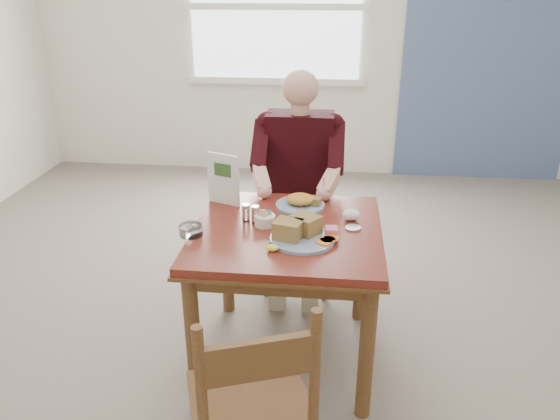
# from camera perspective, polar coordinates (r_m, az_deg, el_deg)

# --- Properties ---
(floor) EXTENTS (6.00, 6.00, 0.00)m
(floor) POSITION_cam_1_polar(r_m,az_deg,el_deg) (3.03, 0.69, -14.84)
(floor) COLOR slate
(floor) RESTS_ON ground
(wall_back) EXTENTS (5.50, 0.00, 5.50)m
(wall_back) POSITION_cam_1_polar(r_m,az_deg,el_deg) (5.40, 4.00, 18.32)
(wall_back) COLOR silver
(wall_back) RESTS_ON ground
(accent_panel) EXTENTS (1.60, 0.02, 2.80)m
(accent_panel) POSITION_cam_1_polar(r_m,az_deg,el_deg) (5.55, 21.53, 16.98)
(accent_panel) COLOR #4B608C
(accent_panel) RESTS_ON ground
(lemon_wedge) EXTENTS (0.06, 0.04, 0.03)m
(lemon_wedge) POSITION_cam_1_polar(r_m,az_deg,el_deg) (2.42, -0.80, -3.98)
(lemon_wedge) COLOR #FFFD35
(lemon_wedge) RESTS_ON table
(napkin) EXTENTS (0.11, 0.10, 0.06)m
(napkin) POSITION_cam_1_polar(r_m,az_deg,el_deg) (2.74, 7.44, -0.49)
(napkin) COLOR white
(napkin) RESTS_ON table
(metal_dish) EXTENTS (0.10, 0.10, 0.01)m
(metal_dish) POSITION_cam_1_polar(r_m,az_deg,el_deg) (2.65, 7.64, -1.87)
(metal_dish) COLOR silver
(metal_dish) RESTS_ON table
(window) EXTENTS (1.72, 0.04, 1.42)m
(window) POSITION_cam_1_polar(r_m,az_deg,el_deg) (5.38, -0.50, 20.49)
(window) COLOR white
(window) RESTS_ON wall_back
(table) EXTENTS (0.92, 0.92, 0.75)m
(table) POSITION_cam_1_polar(r_m,az_deg,el_deg) (2.68, 0.75, -4.08)
(table) COLOR maroon
(table) RESTS_ON ground
(chair_far) EXTENTS (0.42, 0.42, 0.95)m
(chair_far) POSITION_cam_1_polar(r_m,az_deg,el_deg) (3.47, 2.00, -0.37)
(chair_far) COLOR brown
(chair_far) RESTS_ON ground
(chair_near) EXTENTS (0.54, 0.54, 0.95)m
(chair_near) POSITION_cam_1_polar(r_m,az_deg,el_deg) (2.03, -2.87, -20.12)
(chair_near) COLOR brown
(chair_near) RESTS_ON ground
(diner) EXTENTS (0.53, 0.56, 1.39)m
(diner) POSITION_cam_1_polar(r_m,az_deg,el_deg) (3.26, 1.96, 4.34)
(diner) COLOR tan
(diner) RESTS_ON chair_far
(near_plate) EXTENTS (0.39, 0.39, 0.10)m
(near_plate) POSITION_cam_1_polar(r_m,az_deg,el_deg) (2.51, 2.22, -2.32)
(near_plate) COLOR white
(near_plate) RESTS_ON table
(far_plate) EXTENTS (0.31, 0.31, 0.07)m
(far_plate) POSITION_cam_1_polar(r_m,az_deg,el_deg) (2.87, 2.25, 0.85)
(far_plate) COLOR white
(far_plate) RESTS_ON table
(caddy) EXTENTS (0.12, 0.12, 0.08)m
(caddy) POSITION_cam_1_polar(r_m,az_deg,el_deg) (2.66, -1.59, -1.06)
(caddy) COLOR white
(caddy) RESTS_ON table
(shakers) EXTENTS (0.10, 0.07, 0.09)m
(shakers) POSITION_cam_1_polar(r_m,az_deg,el_deg) (2.68, -3.08, -0.38)
(shakers) COLOR white
(shakers) RESTS_ON table
(creamer) EXTENTS (0.13, 0.13, 0.05)m
(creamer) POSITION_cam_1_polar(r_m,az_deg,el_deg) (2.59, -9.31, -2.08)
(creamer) COLOR white
(creamer) RESTS_ON table
(menu) EXTENTS (0.18, 0.08, 0.28)m
(menu) POSITION_cam_1_polar(r_m,az_deg,el_deg) (2.88, -5.95, 3.25)
(menu) COLOR white
(menu) RESTS_ON table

